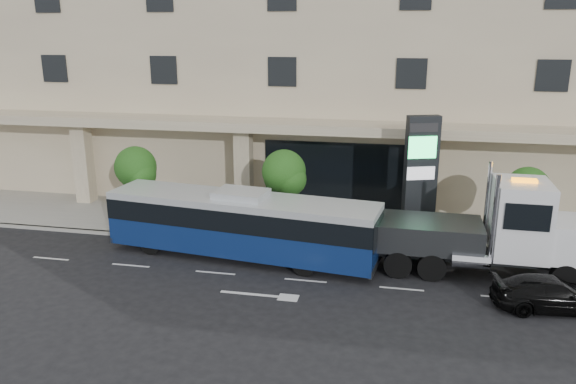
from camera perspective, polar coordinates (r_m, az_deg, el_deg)
name	(u,v)px	position (r m, az deg, el deg)	size (l,w,h in m)	color
ground	(311,267)	(25.41, 2.37, -7.58)	(120.00, 120.00, 0.00)	black
sidewalk	(326,228)	(29.98, 3.90, -3.68)	(120.00, 6.00, 0.15)	gray
curb	(318,249)	(27.20, 3.04, -5.77)	(120.00, 0.30, 0.15)	gray
convention_center	(350,34)	(38.59, 6.34, 15.66)	(60.00, 17.60, 20.00)	tan
tree_left	(136,170)	(30.68, -15.17, 2.17)	(2.27, 2.20, 4.22)	#422B19
tree_mid	(284,175)	(28.03, -0.37, 1.77)	(2.28, 2.20, 4.38)	#422B19
tree_right	(528,192)	(28.16, 23.19, 0.04)	(2.10, 2.00, 4.04)	#422B19
city_bus	(242,223)	(25.98, -4.74, -3.20)	(12.91, 4.27, 3.21)	black
tow_truck	(495,232)	(25.41, 20.28, -3.85)	(10.47, 2.77, 4.77)	#2D3033
black_sedan	(551,294)	(23.70, 25.19, -9.33)	(1.77, 4.36, 1.27)	black
signage_pylon	(420,179)	(27.69, 13.28, 1.27)	(1.64, 1.03, 6.23)	black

